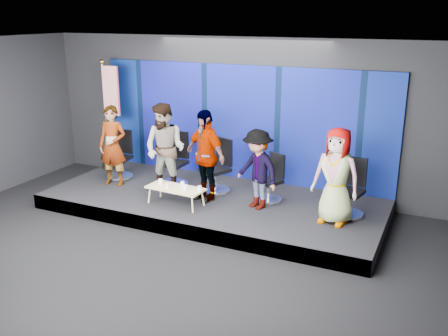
{
  "coord_description": "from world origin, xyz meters",
  "views": [
    {
      "loc": [
        4.35,
        -6.28,
        3.99
      ],
      "look_at": [
        0.31,
        2.4,
        1.0
      ],
      "focal_mm": 40.0,
      "sensor_mm": 36.0,
      "label": 1
    }
  ],
  "objects": [
    {
      "name": "panelist_e",
      "position": [
        2.6,
        2.26,
        1.19
      ],
      "size": [
        0.95,
        0.7,
        1.78
      ],
      "primitive_type": "imported",
      "rotation": [
        0.0,
        0.0,
        -0.16
      ],
      "color": "black",
      "rests_on": "riser"
    },
    {
      "name": "ground",
      "position": [
        0.0,
        0.0,
        0.0
      ],
      "size": [
        10.0,
        10.0,
        0.0
      ],
      "primitive_type": "plane",
      "color": "black",
      "rests_on": "ground"
    },
    {
      "name": "mug_e",
      "position": [
        0.05,
        1.83,
        0.71
      ],
      "size": [
        0.08,
        0.08,
        0.1
      ],
      "primitive_type": "cylinder",
      "color": "white",
      "rests_on": "coffee_table"
    },
    {
      "name": "mug_c",
      "position": [
        -0.4,
        1.95,
        0.71
      ],
      "size": [
        0.08,
        0.08,
        0.09
      ],
      "primitive_type": "cylinder",
      "color": "white",
      "rests_on": "coffee_table"
    },
    {
      "name": "room_walls",
      "position": [
        0.0,
        0.0,
        2.43
      ],
      "size": [
        10.02,
        8.02,
        3.51
      ],
      "color": "black",
      "rests_on": "ground"
    },
    {
      "name": "mug_b",
      "position": [
        -0.61,
        1.7,
        0.7
      ],
      "size": [
        0.07,
        0.07,
        0.09
      ],
      "primitive_type": "cylinder",
      "color": "white",
      "rests_on": "coffee_table"
    },
    {
      "name": "panelist_a",
      "position": [
        -2.35,
        2.31,
        1.19
      ],
      "size": [
        0.7,
        0.51,
        1.78
      ],
      "primitive_type": "imported",
      "rotation": [
        0.0,
        0.0,
        0.14
      ],
      "color": "black",
      "rests_on": "riser"
    },
    {
      "name": "flag_stand",
      "position": [
        -3.12,
        3.26,
        1.71
      ],
      "size": [
        0.61,
        0.35,
        2.66
      ],
      "rotation": [
        0.0,
        0.0,
        -0.0
      ],
      "color": "black",
      "rests_on": "riser"
    },
    {
      "name": "chair_c",
      "position": [
        -0.06,
        2.85,
        0.68
      ],
      "size": [
        0.86,
        0.86,
        1.16
      ],
      "rotation": [
        0.0,
        0.0,
        -0.42
      ],
      "color": "silver",
      "rests_on": "riser"
    },
    {
      "name": "chair_e",
      "position": [
        2.78,
        2.74,
        0.66
      ],
      "size": [
        0.71,
        0.71,
        1.1
      ],
      "rotation": [
        0.0,
        0.0,
        -0.16
      ],
      "color": "silver",
      "rests_on": "riser"
    },
    {
      "name": "chair_d",
      "position": [
        1.16,
        2.83,
        0.62
      ],
      "size": [
        0.74,
        0.74,
        0.98
      ],
      "rotation": [
        0.0,
        0.0,
        -0.45
      ],
      "color": "silver",
      "rests_on": "riser"
    },
    {
      "name": "riser",
      "position": [
        0.0,
        2.5,
        0.15
      ],
      "size": [
        7.0,
        3.0,
        0.3
      ],
      "primitive_type": "cube",
      "color": "black",
      "rests_on": "ground"
    },
    {
      "name": "mug_d",
      "position": [
        -0.24,
        1.78,
        0.71
      ],
      "size": [
        0.09,
        0.09,
        0.1
      ],
      "primitive_type": "cylinder",
      "color": "white",
      "rests_on": "coffee_table"
    },
    {
      "name": "mug_a",
      "position": [
        -0.86,
        1.86,
        0.71
      ],
      "size": [
        0.09,
        0.09,
        0.1
      ],
      "primitive_type": "cylinder",
      "color": "white",
      "rests_on": "coffee_table"
    },
    {
      "name": "coffee_table",
      "position": [
        -0.48,
        1.81,
        0.63
      ],
      "size": [
        1.21,
        0.58,
        0.36
      ],
      "rotation": [
        0.0,
        0.0,
        -0.07
      ],
      "color": "tan",
      "rests_on": "riser"
    },
    {
      "name": "backdrop",
      "position": [
        0.0,
        3.95,
        1.6
      ],
      "size": [
        7.0,
        0.08,
        2.6
      ],
      "primitive_type": "cube",
      "color": "#061C4D",
      "rests_on": "riser"
    },
    {
      "name": "panelist_c",
      "position": [
        -0.09,
        2.34,
        1.24
      ],
      "size": [
        1.19,
        0.86,
        1.88
      ],
      "primitive_type": "imported",
      "rotation": [
        0.0,
        0.0,
        -0.42
      ],
      "color": "black",
      "rests_on": "riser"
    },
    {
      "name": "panelist_d",
      "position": [
        1.05,
        2.34,
        1.09
      ],
      "size": [
        1.18,
        0.97,
        1.58
      ],
      "primitive_type": "imported",
      "rotation": [
        0.0,
        0.0,
        -0.45
      ],
      "color": "black",
      "rests_on": "riser"
    },
    {
      "name": "chair_a",
      "position": [
        -2.53,
        2.78,
        0.66
      ],
      "size": [
        0.7,
        0.7,
        1.1
      ],
      "rotation": [
        0.0,
        0.0,
        0.14
      ],
      "color": "silver",
      "rests_on": "riser"
    },
    {
      "name": "panelist_b",
      "position": [
        -1.03,
        2.35,
        1.26
      ],
      "size": [
        0.94,
        0.73,
        1.92
      ],
      "primitive_type": "imported",
      "rotation": [
        0.0,
        0.0,
        -0.01
      ],
      "color": "black",
      "rests_on": "riser"
    },
    {
      "name": "chair_b",
      "position": [
        -1.12,
        2.85,
        0.69
      ],
      "size": [
        0.67,
        0.67,
        1.19
      ],
      "rotation": [
        0.0,
        0.0,
        -0.01
      ],
      "color": "silver",
      "rests_on": "riser"
    }
  ]
}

